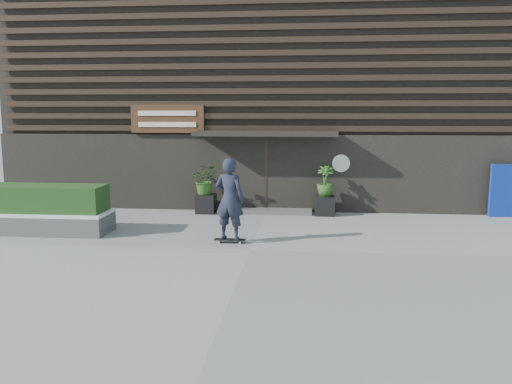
# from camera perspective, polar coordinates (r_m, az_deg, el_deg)

# --- Properties ---
(ground) EXTENTS (80.00, 80.00, 0.00)m
(ground) POSITION_cam_1_polar(r_m,az_deg,el_deg) (12.22, -0.66, -6.41)
(ground) COLOR gray
(ground) RESTS_ON ground
(entrance_step) EXTENTS (3.00, 0.80, 0.12)m
(entrance_step) POSITION_cam_1_polar(r_m,az_deg,el_deg) (16.68, 1.02, -2.10)
(entrance_step) COLOR #4C4C4A
(entrance_step) RESTS_ON ground
(planter_pot_left) EXTENTS (0.60, 0.60, 0.60)m
(planter_pot_left) POSITION_cam_1_polar(r_m,az_deg,el_deg) (16.69, -5.55, -1.29)
(planter_pot_left) COLOR black
(planter_pot_left) RESTS_ON ground
(bamboo_left) EXTENTS (0.86, 0.75, 0.96)m
(bamboo_left) POSITION_cam_1_polar(r_m,az_deg,el_deg) (16.57, -5.59, 1.36)
(bamboo_left) COLOR #2D591E
(bamboo_left) RESTS_ON planter_pot_left
(planter_pot_right) EXTENTS (0.60, 0.60, 0.60)m
(planter_pot_right) POSITION_cam_1_polar(r_m,az_deg,el_deg) (16.40, 7.60, -1.51)
(planter_pot_right) COLOR black
(planter_pot_right) RESTS_ON ground
(bamboo_right) EXTENTS (0.54, 0.54, 0.96)m
(bamboo_right) POSITION_cam_1_polar(r_m,az_deg,el_deg) (16.28, 7.66, 1.20)
(bamboo_right) COLOR #2D591E
(bamboo_right) RESTS_ON planter_pot_right
(raised_bed) EXTENTS (3.50, 1.20, 0.50)m
(raised_bed) POSITION_cam_1_polar(r_m,az_deg,el_deg) (15.08, -22.25, -3.19)
(raised_bed) COLOR #4A4A47
(raised_bed) RESTS_ON ground
(snow_layer) EXTENTS (3.50, 1.20, 0.08)m
(snow_layer) POSITION_cam_1_polar(r_m,az_deg,el_deg) (15.02, -22.31, -2.10)
(snow_layer) COLOR white
(snow_layer) RESTS_ON raised_bed
(hedge) EXTENTS (3.30, 1.00, 0.70)m
(hedge) POSITION_cam_1_polar(r_m,az_deg,el_deg) (14.96, -22.39, -0.64)
(hedge) COLOR #1B3C16
(hedge) RESTS_ON snow_layer
(building) EXTENTS (18.00, 11.00, 8.00)m
(building) POSITION_cam_1_polar(r_m,az_deg,el_deg) (21.74, 2.16, 10.82)
(building) COLOR black
(building) RESTS_ON ground
(skateboarder) EXTENTS (0.83, 0.64, 2.12)m
(skateboarder) POSITION_cam_1_polar(r_m,az_deg,el_deg) (12.66, -2.93, -0.79)
(skateboarder) COLOR black
(skateboarder) RESTS_ON ground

